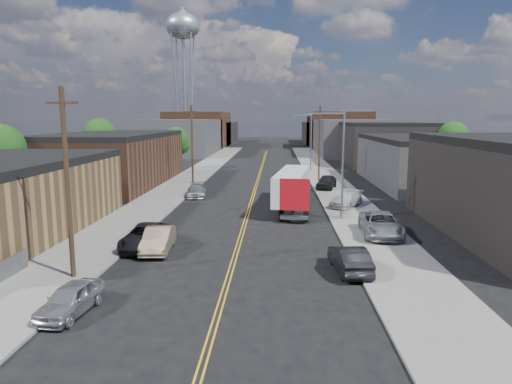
# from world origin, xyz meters

# --- Properties ---
(ground) EXTENTS (260.00, 260.00, 0.00)m
(ground) POSITION_xyz_m (0.00, 60.00, 0.00)
(ground) COLOR black
(ground) RESTS_ON ground
(centerline) EXTENTS (0.32, 120.00, 0.01)m
(centerline) POSITION_xyz_m (0.00, 45.00, 0.01)
(centerline) COLOR gold
(centerline) RESTS_ON ground
(sidewalk_left) EXTENTS (5.00, 140.00, 0.15)m
(sidewalk_left) POSITION_xyz_m (-9.50, 45.00, 0.07)
(sidewalk_left) COLOR slate
(sidewalk_left) RESTS_ON ground
(sidewalk_right) EXTENTS (5.00, 140.00, 0.15)m
(sidewalk_right) POSITION_xyz_m (9.50, 45.00, 0.07)
(sidewalk_right) COLOR slate
(sidewalk_right) RESTS_ON ground
(warehouse_brown) EXTENTS (12.00, 26.00, 6.60)m
(warehouse_brown) POSITION_xyz_m (-18.00, 44.00, 3.30)
(warehouse_brown) COLOR #4B2D1E
(warehouse_brown) RESTS_ON ground
(industrial_right_b) EXTENTS (14.00, 24.00, 6.10)m
(industrial_right_b) POSITION_xyz_m (22.00, 46.00, 3.05)
(industrial_right_b) COLOR #343436
(industrial_right_b) RESTS_ON ground
(industrial_right_c) EXTENTS (14.00, 22.00, 7.60)m
(industrial_right_c) POSITION_xyz_m (22.00, 72.00, 3.80)
(industrial_right_c) COLOR black
(industrial_right_c) RESTS_ON ground
(skyline_left_a) EXTENTS (16.00, 30.00, 8.00)m
(skyline_left_a) POSITION_xyz_m (-20.00, 95.00, 4.00)
(skyline_left_a) COLOR #343436
(skyline_left_a) RESTS_ON ground
(skyline_right_a) EXTENTS (16.00, 30.00, 8.00)m
(skyline_right_a) POSITION_xyz_m (20.00, 95.00, 4.00)
(skyline_right_a) COLOR #343436
(skyline_right_a) RESTS_ON ground
(skyline_left_b) EXTENTS (16.00, 26.00, 10.00)m
(skyline_left_b) POSITION_xyz_m (-20.00, 120.00, 5.00)
(skyline_left_b) COLOR #4B2D1E
(skyline_left_b) RESTS_ON ground
(skyline_right_b) EXTENTS (16.00, 26.00, 10.00)m
(skyline_right_b) POSITION_xyz_m (20.00, 120.00, 5.00)
(skyline_right_b) COLOR #4B2D1E
(skyline_right_b) RESTS_ON ground
(skyline_left_c) EXTENTS (16.00, 40.00, 7.00)m
(skyline_left_c) POSITION_xyz_m (-20.00, 140.00, 3.50)
(skyline_left_c) COLOR black
(skyline_left_c) RESTS_ON ground
(skyline_right_c) EXTENTS (16.00, 40.00, 7.00)m
(skyline_right_c) POSITION_xyz_m (20.00, 140.00, 3.50)
(skyline_right_c) COLOR black
(skyline_right_c) RESTS_ON ground
(water_tower) EXTENTS (9.00, 9.00, 36.90)m
(water_tower) POSITION_xyz_m (-22.00, 110.00, 30.65)
(water_tower) COLOR gray
(water_tower) RESTS_ON ground
(streetlight_near) EXTENTS (3.39, 0.25, 9.00)m
(streetlight_near) POSITION_xyz_m (7.60, 25.00, 5.33)
(streetlight_near) COLOR gray
(streetlight_near) RESTS_ON ground
(streetlight_far) EXTENTS (3.39, 0.25, 9.00)m
(streetlight_far) POSITION_xyz_m (7.60, 60.00, 5.33)
(streetlight_far) COLOR gray
(streetlight_far) RESTS_ON ground
(utility_pole_left_near) EXTENTS (1.60, 0.26, 10.00)m
(utility_pole_left_near) POSITION_xyz_m (-8.20, 10.00, 5.14)
(utility_pole_left_near) COLOR black
(utility_pole_left_near) RESTS_ON ground
(utility_pole_left_far) EXTENTS (1.60, 0.26, 10.00)m
(utility_pole_left_far) POSITION_xyz_m (-8.20, 45.00, 5.14)
(utility_pole_left_far) COLOR black
(utility_pole_left_far) RESTS_ON ground
(utility_pole_right) EXTENTS (1.60, 0.26, 10.00)m
(utility_pole_right) POSITION_xyz_m (8.20, 48.00, 5.14)
(utility_pole_right) COLOR black
(utility_pole_right) RESTS_ON ground
(tree_left_near) EXTENTS (4.85, 4.76, 7.91)m
(tree_left_near) POSITION_xyz_m (-23.94, 30.00, 5.18)
(tree_left_near) COLOR black
(tree_left_near) RESTS_ON ground
(tree_left_mid) EXTENTS (5.10, 5.04, 8.37)m
(tree_left_mid) POSITION_xyz_m (-23.94, 55.00, 5.48)
(tree_left_mid) COLOR black
(tree_left_mid) RESTS_ON ground
(tree_left_far) EXTENTS (4.35, 4.20, 6.97)m
(tree_left_far) POSITION_xyz_m (-13.94, 62.00, 4.57)
(tree_left_far) COLOR black
(tree_left_far) RESTS_ON ground
(tree_right_far) EXTENTS (4.85, 4.76, 7.91)m
(tree_right_far) POSITION_xyz_m (30.06, 60.00, 5.18)
(tree_right_far) COLOR black
(tree_right_far) RESTS_ON ground
(semi_truck) EXTENTS (3.85, 14.29, 3.66)m
(semi_truck) POSITION_xyz_m (3.99, 30.23, 2.08)
(semi_truck) COLOR beige
(semi_truck) RESTS_ON ground
(car_left_a) EXTENTS (2.06, 4.11, 1.34)m
(car_left_a) POSITION_xyz_m (-6.40, 5.72, 0.67)
(car_left_a) COLOR #A9ABAE
(car_left_a) RESTS_ON ground
(car_left_b) EXTENTS (1.95, 4.76, 1.53)m
(car_left_b) POSITION_xyz_m (-5.00, 15.27, 0.77)
(car_left_b) COLOR #806A54
(car_left_b) RESTS_ON ground
(car_left_c) EXTENTS (2.60, 5.55, 1.54)m
(car_left_c) POSITION_xyz_m (-6.00, 16.00, 0.77)
(car_left_c) COLOR black
(car_left_c) RESTS_ON ground
(car_left_d) EXTENTS (2.45, 4.90, 1.37)m
(car_left_d) POSITION_xyz_m (-6.11, 35.57, 0.68)
(car_left_d) COLOR #9B9E9F
(car_left_d) RESTS_ON ground
(car_right_oncoming) EXTENTS (2.00, 4.66, 1.49)m
(car_right_oncoming) POSITION_xyz_m (6.60, 11.76, 0.75)
(car_right_oncoming) COLOR black
(car_right_oncoming) RESTS_ON ground
(car_right_lot_a) EXTENTS (3.08, 5.99, 1.62)m
(car_right_lot_a) POSITION_xyz_m (10.02, 19.35, 0.96)
(car_right_lot_a) COLOR #A5A8AA
(car_right_lot_a) RESTS_ON sidewalk_right
(car_right_lot_b) EXTENTS (4.04, 5.03, 1.37)m
(car_right_lot_b) POSITION_xyz_m (9.18, 30.09, 0.83)
(car_right_lot_b) COLOR silver
(car_right_lot_b) RESTS_ON sidewalk_right
(car_right_lot_c) EXTENTS (3.16, 5.06, 1.61)m
(car_right_lot_c) POSITION_xyz_m (8.49, 41.10, 0.95)
(car_right_lot_c) COLOR black
(car_right_lot_c) RESTS_ON sidewalk_right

